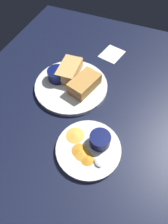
{
  "coord_description": "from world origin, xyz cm",
  "views": [
    {
      "loc": [
        50.12,
        12.68,
        62.34
      ],
      "look_at": [
        11.5,
        -3.46,
        3.0
      ],
      "focal_mm": 32.37,
      "sensor_mm": 36.0,
      "label": 1
    }
  ],
  "objects_px": {
    "sandwich_half_near": "(84,84)",
    "sandwich_half_far": "(69,70)",
    "spoon_by_dark_ramekin": "(70,83)",
    "plate_chips_companion": "(88,149)",
    "spoon_by_gravy_ramekin": "(96,159)",
    "plate_sandwich_main": "(72,85)",
    "ramekin_dark_sauce": "(57,74)",
    "ramekin_light_gravy": "(100,139)"
  },
  "relations": [
    {
      "from": "plate_chips_companion",
      "to": "sandwich_half_far",
      "type": "bearing_deg",
      "value": -144.78
    },
    {
      "from": "plate_chips_companion",
      "to": "spoon_by_gravy_ramekin",
      "type": "relative_size",
      "value": 2.48
    },
    {
      "from": "plate_sandwich_main",
      "to": "sandwich_half_near",
      "type": "bearing_deg",
      "value": 92.22
    },
    {
      "from": "sandwich_half_near",
      "to": "ramekin_light_gravy",
      "type": "xyz_separation_m",
      "value": [
        0.21,
        0.14,
        -0.0
      ]
    },
    {
      "from": "sandwich_half_near",
      "to": "spoon_by_gravy_ramekin",
      "type": "relative_size",
      "value": 1.69
    },
    {
      "from": "sandwich_half_near",
      "to": "ramekin_dark_sauce",
      "type": "bearing_deg",
      "value": -92.66
    },
    {
      "from": "sandwich_half_far",
      "to": "spoon_by_gravy_ramekin",
      "type": "distance_m",
      "value": 0.39
    },
    {
      "from": "plate_chips_companion",
      "to": "ramekin_light_gravy",
      "type": "height_order",
      "value": "ramekin_light_gravy"
    },
    {
      "from": "spoon_by_dark_ramekin",
      "to": "spoon_by_gravy_ramekin",
      "type": "height_order",
      "value": "same"
    },
    {
      "from": "ramekin_dark_sauce",
      "to": "spoon_by_dark_ramekin",
      "type": "distance_m",
      "value": 0.06
    },
    {
      "from": "sandwich_half_near",
      "to": "plate_chips_companion",
      "type": "xyz_separation_m",
      "value": [
        0.24,
        0.11,
        -0.03
      ]
    },
    {
      "from": "sandwich_half_near",
      "to": "ramekin_dark_sauce",
      "type": "height_order",
      "value": "sandwich_half_near"
    },
    {
      "from": "plate_sandwich_main",
      "to": "plate_chips_companion",
      "type": "height_order",
      "value": "same"
    },
    {
      "from": "plate_sandwich_main",
      "to": "spoon_by_gravy_ramekin",
      "type": "relative_size",
      "value": 3.41
    },
    {
      "from": "plate_chips_companion",
      "to": "spoon_by_gravy_ramekin",
      "type": "height_order",
      "value": "spoon_by_gravy_ramekin"
    },
    {
      "from": "sandwich_half_near",
      "to": "sandwich_half_far",
      "type": "relative_size",
      "value": 1.07
    },
    {
      "from": "spoon_by_dark_ramekin",
      "to": "plate_chips_companion",
      "type": "height_order",
      "value": "spoon_by_dark_ramekin"
    },
    {
      "from": "ramekin_dark_sauce",
      "to": "spoon_by_gravy_ramekin",
      "type": "bearing_deg",
      "value": 45.07
    },
    {
      "from": "ramekin_dark_sauce",
      "to": "ramekin_light_gravy",
      "type": "height_order",
      "value": "ramekin_dark_sauce"
    },
    {
      "from": "ramekin_dark_sauce",
      "to": "ramekin_light_gravy",
      "type": "bearing_deg",
      "value": 51.23
    },
    {
      "from": "plate_sandwich_main",
      "to": "ramekin_dark_sauce",
      "type": "distance_m",
      "value": 0.07
    },
    {
      "from": "sandwich_half_far",
      "to": "ramekin_light_gravy",
      "type": "xyz_separation_m",
      "value": [
        0.25,
        0.23,
        -0.0
      ]
    },
    {
      "from": "plate_sandwich_main",
      "to": "ramekin_light_gravy",
      "type": "height_order",
      "value": "ramekin_light_gravy"
    },
    {
      "from": "ramekin_dark_sauce",
      "to": "plate_chips_companion",
      "type": "xyz_separation_m",
      "value": [
        0.24,
        0.24,
        -0.03
      ]
    },
    {
      "from": "plate_sandwich_main",
      "to": "sandwich_half_far",
      "type": "height_order",
      "value": "sandwich_half_far"
    },
    {
      "from": "spoon_by_dark_ramekin",
      "to": "plate_chips_companion",
      "type": "bearing_deg",
      "value": 36.66
    },
    {
      "from": "ramekin_dark_sauce",
      "to": "plate_chips_companion",
      "type": "height_order",
      "value": "ramekin_dark_sauce"
    },
    {
      "from": "spoon_by_dark_ramekin",
      "to": "sandwich_half_near",
      "type": "bearing_deg",
      "value": 90.37
    },
    {
      "from": "ramekin_light_gravy",
      "to": "spoon_by_gravy_ramekin",
      "type": "relative_size",
      "value": 0.8
    },
    {
      "from": "plate_sandwich_main",
      "to": "plate_chips_companion",
      "type": "xyz_separation_m",
      "value": [
        0.24,
        0.17,
        0.0
      ]
    },
    {
      "from": "plate_sandwich_main",
      "to": "ramekin_light_gravy",
      "type": "distance_m",
      "value": 0.29
    },
    {
      "from": "plate_sandwich_main",
      "to": "spoon_by_dark_ramekin",
      "type": "height_order",
      "value": "spoon_by_dark_ramekin"
    },
    {
      "from": "spoon_by_dark_ramekin",
      "to": "sandwich_half_far",
      "type": "bearing_deg",
      "value": -153.12
    },
    {
      "from": "sandwich_half_near",
      "to": "plate_chips_companion",
      "type": "relative_size",
      "value": 0.68
    },
    {
      "from": "plate_chips_companion",
      "to": "ramekin_light_gravy",
      "type": "bearing_deg",
      "value": 140.19
    },
    {
      "from": "plate_chips_companion",
      "to": "spoon_by_dark_ramekin",
      "type": "bearing_deg",
      "value": -143.34
    },
    {
      "from": "plate_sandwich_main",
      "to": "ramekin_dark_sauce",
      "type": "xyz_separation_m",
      "value": [
        -0.01,
        -0.07,
        0.03
      ]
    },
    {
      "from": "sandwich_half_far",
      "to": "ramekin_dark_sauce",
      "type": "xyz_separation_m",
      "value": [
        0.04,
        -0.04,
        -0.0
      ]
    },
    {
      "from": "spoon_by_dark_ramekin",
      "to": "spoon_by_gravy_ramekin",
      "type": "xyz_separation_m",
      "value": [
        0.27,
        0.21,
        0.0
      ]
    },
    {
      "from": "spoon_by_dark_ramekin",
      "to": "spoon_by_gravy_ramekin",
      "type": "relative_size",
      "value": 1.14
    },
    {
      "from": "ramekin_light_gravy",
      "to": "sandwich_half_near",
      "type": "bearing_deg",
      "value": -145.62
    },
    {
      "from": "ramekin_light_gravy",
      "to": "spoon_by_gravy_ramekin",
      "type": "bearing_deg",
      "value": 9.24
    }
  ]
}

